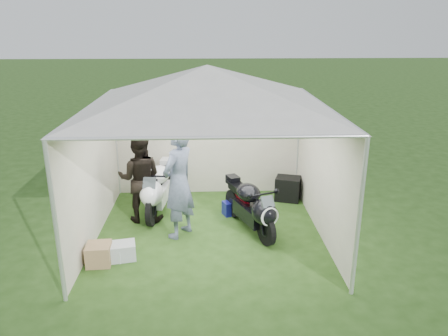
{
  "coord_description": "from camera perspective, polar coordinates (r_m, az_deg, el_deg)",
  "views": [
    {
      "loc": [
        -0.01,
        -7.22,
        3.66
      ],
      "look_at": [
        0.29,
        0.35,
        1.11
      ],
      "focal_mm": 35.0,
      "sensor_mm": 36.0,
      "label": 1
    }
  ],
  "objects": [
    {
      "name": "canopy_tent",
      "position": [
        7.34,
        -2.17,
        10.06
      ],
      "size": [
        5.66,
        5.66,
        3.0
      ],
      "color": "silver",
      "rests_on": "ground"
    },
    {
      "name": "person_blue_jacket",
      "position": [
        7.62,
        -5.96,
        -1.91
      ],
      "size": [
        0.8,
        0.88,
        2.01
      ],
      "primitive_type": "imported",
      "rotation": [
        0.0,
        0.0,
        -2.15
      ],
      "color": "slate",
      "rests_on": "ground"
    },
    {
      "name": "motorcycle_black",
      "position": [
        7.9,
        3.67,
        -5.0
      ],
      "size": [
        0.9,
        1.75,
        0.9
      ],
      "rotation": [
        0.0,
        0.0,
        0.38
      ],
      "color": "black",
      "rests_on": "ground"
    },
    {
      "name": "motorcycle_white",
      "position": [
        8.76,
        -8.67,
        -2.55
      ],
      "size": [
        0.58,
        1.95,
        0.96
      ],
      "rotation": [
        0.0,
        0.0,
        -0.12
      ],
      "color": "black",
      "rests_on": "ground"
    },
    {
      "name": "crate_0",
      "position": [
        7.37,
        -13.1,
        -10.52
      ],
      "size": [
        0.46,
        0.39,
        0.27
      ],
      "primitive_type": "cube",
      "rotation": [
        0.0,
        0.0,
        0.2
      ],
      "color": "#B3B7BB",
      "rests_on": "ground"
    },
    {
      "name": "person_dark_jacket",
      "position": [
        8.38,
        -10.94,
        -1.32
      ],
      "size": [
        0.85,
        0.67,
        1.71
      ],
      "primitive_type": "imported",
      "rotation": [
        0.0,
        0.0,
        3.11
      ],
      "color": "black",
      "rests_on": "ground"
    },
    {
      "name": "crate_1",
      "position": [
        7.3,
        -16.02,
        -10.77
      ],
      "size": [
        0.4,
        0.4,
        0.34
      ],
      "primitive_type": "cube",
      "rotation": [
        0.0,
        0.0,
        0.06
      ],
      "color": "#93724D",
      "rests_on": "ground"
    },
    {
      "name": "paddock_stand",
      "position": [
        8.74,
        1.1,
        -5.2
      ],
      "size": [
        0.43,
        0.35,
        0.28
      ],
      "primitive_type": "cube",
      "rotation": [
        0.0,
        0.0,
        0.38
      ],
      "color": "#2226C3",
      "rests_on": "ground"
    },
    {
      "name": "equipment_box",
      "position": [
        9.48,
        8.32,
        -2.68
      ],
      "size": [
        0.61,
        0.54,
        0.51
      ],
      "primitive_type": "cube",
      "rotation": [
        0.0,
        0.0,
        -0.3
      ],
      "color": "black",
      "rests_on": "ground"
    },
    {
      "name": "ground",
      "position": [
        8.1,
        -1.94,
        -8.31
      ],
      "size": [
        80.0,
        80.0,
        0.0
      ],
      "primitive_type": "plane",
      "color": "#214012",
      "rests_on": "ground"
    },
    {
      "name": "crate_2",
      "position": [
        7.38,
        -14.0,
        -10.86
      ],
      "size": [
        0.33,
        0.29,
        0.2
      ],
      "primitive_type": "cube",
      "rotation": [
        0.0,
        0.0,
        -0.27
      ],
      "color": "silver",
      "rests_on": "ground"
    }
  ]
}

